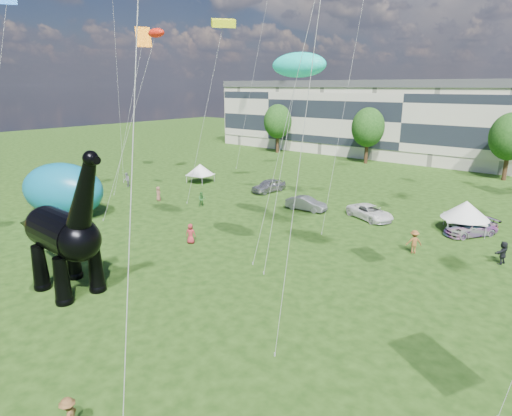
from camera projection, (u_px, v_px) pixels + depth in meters
The scene contains 14 objects.
ground at pixel (128, 320), 23.08m from camera, with size 220.00×220.00×0.00m, color #16330C.
terrace_row at pixel (414, 124), 72.08m from camera, with size 78.00×11.00×12.00m, color beige.
tree_far_left at pixel (278, 119), 78.92m from camera, with size 5.20×5.20×9.44m.
tree_mid_left at pixel (368, 124), 67.83m from camera, with size 5.20×5.20×9.44m.
tree_mid_right at pixel (511, 133), 55.50m from camera, with size 5.20×5.20×9.44m.
dinosaur_sculpture at pixel (59, 234), 25.92m from camera, with size 11.51×3.20×9.45m.
car_silver at pixel (269, 186), 50.71m from camera, with size 1.82×4.53×1.54m, color #A6A7AA.
car_grey at pixel (306, 204), 43.28m from camera, with size 1.46×4.17×1.37m, color slate.
car_white at pixel (370, 212), 40.39m from camera, with size 2.23×4.84×1.35m, color white.
car_dark at pixel (471, 228), 36.00m from camera, with size 1.90×4.67×1.36m, color #595960.
gazebo_near at pixel (466, 210), 36.62m from camera, with size 5.13×5.13×2.75m.
gazebo_left at pixel (200, 169), 55.51m from camera, with size 3.95×3.95×2.43m.
inflatable_teal at pixel (63, 190), 40.80m from camera, with size 8.32×5.20×5.20m, color #0B6588.
visitors at pixel (291, 228), 35.37m from camera, with size 50.60×42.37×1.86m.
Camera 1 is at (18.46, -11.29, 12.23)m, focal length 30.00 mm.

